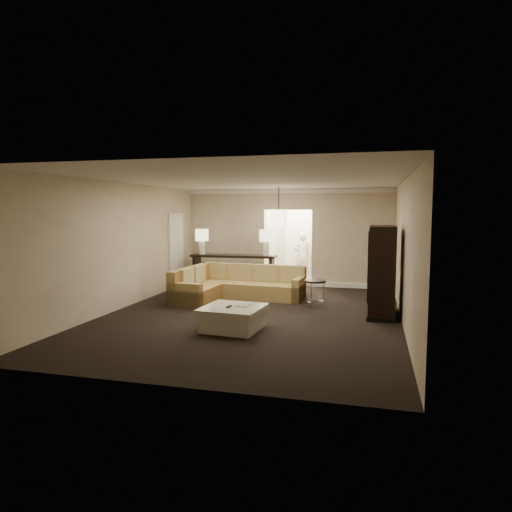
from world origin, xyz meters
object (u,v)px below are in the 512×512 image
(coffee_table, at_px, (233,318))
(console_table, at_px, (234,268))
(person, at_px, (302,253))
(sectional_sofa, at_px, (232,286))
(armoire, at_px, (381,273))
(drink_table, at_px, (315,288))

(coffee_table, bearing_deg, console_table, 107.10)
(coffee_table, height_order, console_table, console_table)
(person, bearing_deg, console_table, 41.69)
(console_table, relative_size, person, 1.51)
(sectional_sofa, height_order, person, person)
(console_table, relative_size, armoire, 1.31)
(sectional_sofa, bearing_deg, drink_table, -5.55)
(coffee_table, bearing_deg, person, 88.10)
(coffee_table, distance_m, console_table, 4.62)
(coffee_table, relative_size, console_table, 0.47)
(console_table, height_order, drink_table, console_table)
(coffee_table, height_order, armoire, armoire)
(armoire, bearing_deg, person, 116.01)
(sectional_sofa, distance_m, drink_table, 2.12)
(armoire, bearing_deg, drink_table, 159.10)
(sectional_sofa, xyz_separation_m, armoire, (3.51, -0.89, 0.57))
(sectional_sofa, bearing_deg, coffee_table, -68.37)
(coffee_table, bearing_deg, sectional_sofa, 107.66)
(drink_table, relative_size, person, 0.37)
(console_table, xyz_separation_m, person, (1.58, 2.40, 0.25))
(sectional_sofa, relative_size, console_table, 1.19)
(sectional_sofa, height_order, coffee_table, sectional_sofa)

